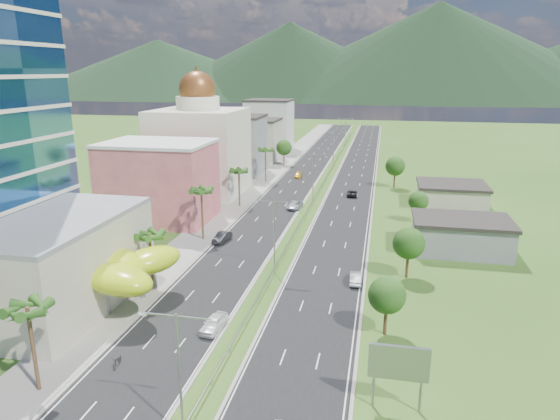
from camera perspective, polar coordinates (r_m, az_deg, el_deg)
The scene contains 38 objects.
ground at distance 65.35m, azimuth -2.52°, elevation -10.45°, with size 500.00×500.00×0.00m, color #2D5119.
road_left at distance 151.25m, azimuth 3.06°, elevation 4.68°, with size 11.00×260.00×0.04m, color black.
road_right at distance 149.80m, azimuth 8.76°, elevation 4.41°, with size 11.00×260.00×0.04m, color black.
sidewalk_left at distance 152.93m, azimuth -0.47°, elevation 4.84°, with size 7.00×260.00×0.12m, color gray.
median_guardrail at distance 132.68m, azimuth 5.09°, elevation 3.35°, with size 0.10×216.06×0.76m.
streetlight_median_a at distance 41.37m, azimuth -11.48°, elevation -16.79°, with size 6.04×0.25×11.00m.
streetlight_median_b at distance 71.87m, azimuth -0.64°, elevation -2.16°, with size 6.04×0.25×11.00m.
streetlight_median_c at distance 110.06m, azimuth 3.81°, elevation 4.09°, with size 6.04×0.25×11.00m.
streetlight_median_d at distance 154.13m, azimuth 6.16°, elevation 7.36°, with size 6.04×0.25×11.00m.
streetlight_median_e at distance 198.61m, azimuth 7.48°, elevation 9.16°, with size 6.04×0.25×11.00m.
mall_podium at distance 72.80m, azimuth -29.20°, elevation -5.04°, with size 30.00×24.00×11.00m, color #B4A894.
lime_canopy at distance 67.49m, azimuth -20.24°, elevation -5.96°, with size 18.00×15.00×7.40m.
pink_shophouse at distance 100.81m, azimuth -13.66°, elevation 3.04°, with size 20.00×15.00×15.00m, color #BB4D5D.
domed_building at distance 120.95m, azimuth -9.16°, elevation 7.19°, with size 20.00×20.00×28.70m.
midrise_grey at distance 144.53m, azimuth -5.23°, elevation 7.34°, with size 16.00×15.00×16.00m, color gray.
midrise_beige at distance 165.71m, azimuth -3.01°, elevation 7.91°, with size 16.00×15.00×13.00m, color #B4A894.
midrise_white at distance 187.59m, azimuth -1.23°, elevation 9.60°, with size 16.00×15.00×18.00m, color silver.
billboard at distance 45.88m, azimuth 13.40°, elevation -16.81°, with size 5.20×0.35×6.20m.
shed_near at distance 86.98m, azimuth 19.96°, elevation -2.88°, with size 15.00×10.00×5.00m, color gray.
shed_far at distance 115.97m, azimuth 18.97°, elevation 1.56°, with size 14.00×12.00×4.40m, color #B4A894.
palm_tree_a at distance 50.51m, azimuth -26.87°, elevation -10.37°, with size 3.60×3.60×9.10m.
palm_tree_b at distance 69.57m, azimuth -14.67°, elevation -3.03°, with size 3.60×3.60×8.10m.
palm_tree_c at distance 86.80m, azimuth -8.99°, elevation 1.97°, with size 3.60×3.60×9.60m.
palm_tree_d at distance 108.30m, azimuth -4.72°, elevation 4.31°, with size 3.60×3.60×8.60m.
palm_tree_e at distance 131.97m, azimuth -1.68°, elevation 6.74°, with size 3.60×3.60×9.40m.
leafy_tree_lfar at distance 156.53m, azimuth 0.45°, elevation 7.14°, with size 4.90×4.90×8.05m.
leafy_tree_ra at distance 57.13m, azimuth 12.12°, elevation -9.52°, with size 4.20×4.20×6.90m.
leafy_tree_rb at distance 72.89m, azimuth 14.50°, elevation -3.72°, with size 4.55×4.55×7.47m.
leafy_tree_rc at distance 100.13m, azimuth 15.54°, elevation 0.99°, with size 3.85×3.85×6.33m.
leafy_tree_rd at distance 128.99m, azimuth 13.03°, elevation 4.90°, with size 4.90×4.90×8.05m.
mountain_ridge at distance 509.68m, azimuth 17.14°, elevation 11.74°, with size 860.00×140.00×90.00m, color black, non-canonical shape.
car_white_near_left at distance 58.96m, azimuth -7.58°, elevation -12.70°, with size 1.95×4.84×1.65m, color white.
car_dark_left at distance 87.18m, azimuth -6.63°, elevation -3.11°, with size 1.73×4.95×1.63m, color black.
car_silver_mid_left at distance 107.35m, azimuth 1.71°, elevation 0.57°, with size 2.59×5.63×1.56m, color #9FA1A6.
car_yellow_far_left at distance 138.99m, azimuth 2.09°, elevation 3.99°, with size 1.80×4.42×1.28m, color gold.
car_silver_right at distance 71.14m, azimuth 8.64°, elevation -7.66°, with size 1.59×4.57×1.51m, color #AEAFB6.
car_dark_far_right at distance 119.27m, azimuth 8.24°, elevation 1.90°, with size 2.29×4.97×1.38m, color black.
motorcycle at distance 54.95m, azimuth -18.13°, elevation -15.92°, with size 0.60×1.98×1.27m, color black.
Camera 1 is at (14.63, -56.85, 28.72)m, focal length 32.00 mm.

